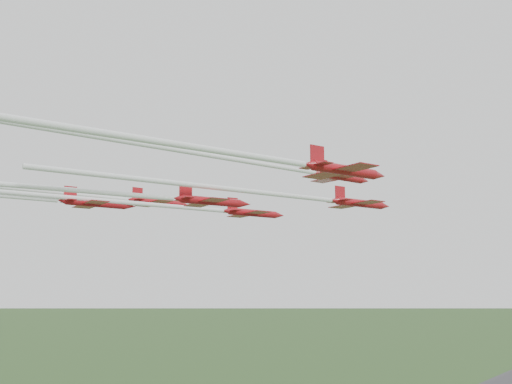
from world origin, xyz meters
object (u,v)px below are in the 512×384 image
Objects in this scene: jet_lead at (295,196)px; jet_row2_left at (158,205)px; jet_row3_left at (102,197)px; jet_row3_mid at (128,194)px; jet_row2_right at (261,164)px; jet_row3_right at (188,146)px.

jet_lead reaches higher than jet_row2_left.
jet_row3_left reaches higher than jet_row3_mid.
jet_row3_mid is at bearing -36.55° from jet_row2_left.
jet_row3_left is (-11.42, -1.75, 2.13)m from jet_row2_left.
jet_row2_left is at bearing 146.99° from jet_row3_mid.
jet_row2_right is 0.84× the size of jet_row3_right.
jet_lead is 1.02× the size of jet_row2_right.
jet_lead is at bearing 33.84° from jet_row3_left.
jet_row3_mid is at bearing -133.91° from jet_row2_right.
jet_row2_right is 21.78m from jet_row3_right.
jet_lead is 20.91m from jet_row2_left.
jet_row3_left reaches higher than jet_row3_right.
jet_row2_left is 1.22× the size of jet_row2_right.
jet_row2_left is 1.02× the size of jet_row3_right.
jet_row3_right is (12.20, -33.98, -1.26)m from jet_lead.
jet_lead is 24.27m from jet_row3_mid.
jet_row2_right is 1.12× the size of jet_row3_mid.
jet_row3_mid is (21.10, -11.99, -3.24)m from jet_row3_left.
jet_row3_mid is 24.53m from jet_row3_right.
jet_row2_left is (-19.06, -8.58, -0.58)m from jet_lead.
jet_row3_right is (31.26, -25.40, -0.68)m from jet_row2_left.
jet_row3_left is 1.00× the size of jet_row3_mid.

